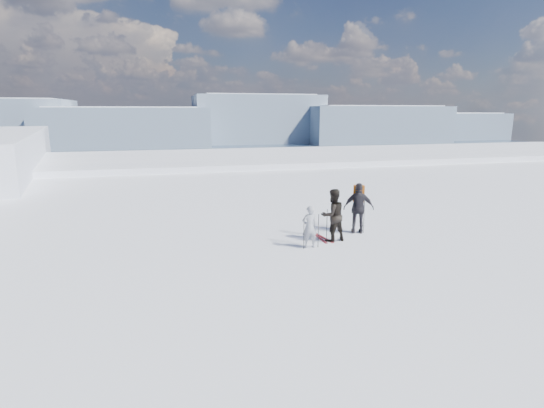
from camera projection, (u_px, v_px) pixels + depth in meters
The scene contains 8 objects.
lake_basin at pixel (224, 225), 42.97m from camera, with size 820.00×820.00×71.62m.
far_mountain_range at pixel (196, 123), 452.22m from camera, with size 770.00×110.00×53.00m.
skier_grey at pixel (309, 227), 14.93m from camera, with size 0.56×0.36×1.52m, color #9599A3.
skier_dark at pixel (333, 215), 15.66m from camera, with size 0.96×0.75×1.97m, color black.
skier_pack at pixel (359, 208), 16.70m from camera, with size 1.18×0.49×2.01m, color black.
backpack at pixel (360, 174), 16.66m from camera, with size 0.43×0.24×0.66m, color #CE6113.
ski_poles at pixel (336, 225), 15.77m from camera, with size 2.98×1.37×1.37m.
skis_loose at pixel (320, 237), 16.34m from camera, with size 0.37×1.70×0.03m.
Camera 1 is at (-5.60, -11.44, 4.75)m, focal length 28.00 mm.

